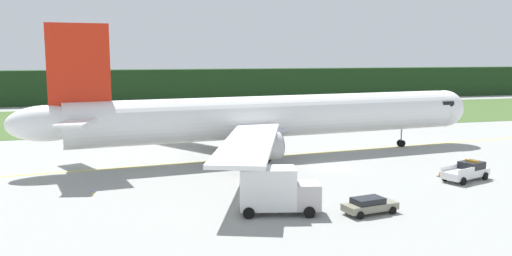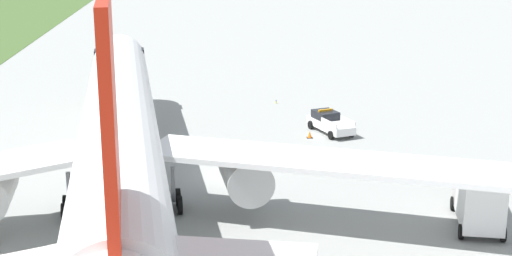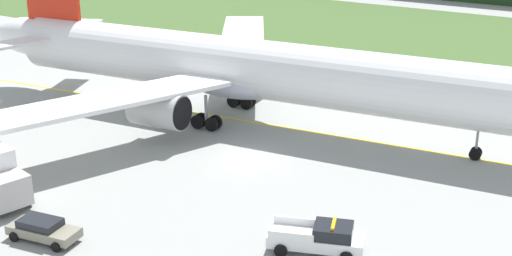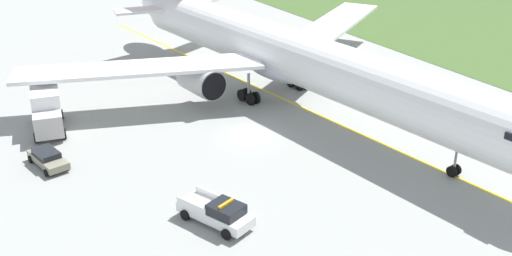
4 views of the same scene
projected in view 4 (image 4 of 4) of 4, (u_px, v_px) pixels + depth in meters
The scene contains 8 objects.
ground at pixel (250, 135), 53.62m from camera, with size 320.00×320.00×0.00m, color gray.
taxiway_centerline_main at pixel (296, 105), 60.11m from camera, with size 77.68×0.30×0.01m, color yellow.
airliner at pixel (292, 56), 58.71m from camera, with size 57.97×47.78×15.55m.
ops_pickup_truck at pixel (218, 212), 40.41m from camera, with size 5.79×3.71×1.94m.
catering_truck at pixel (47, 110), 53.94m from camera, with size 6.58×3.79×3.83m.
staff_car at pixel (48, 158), 48.07m from camera, with size 4.59×2.50×1.30m.
apron_cone at pixel (231, 201), 42.89m from camera, with size 0.49×0.49×0.62m.
taxiway_edge_light_west at pixel (99, 67), 70.00m from camera, with size 0.12×0.12×0.41m.
Camera 4 is at (41.57, -25.10, 22.76)m, focal length 42.48 mm.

